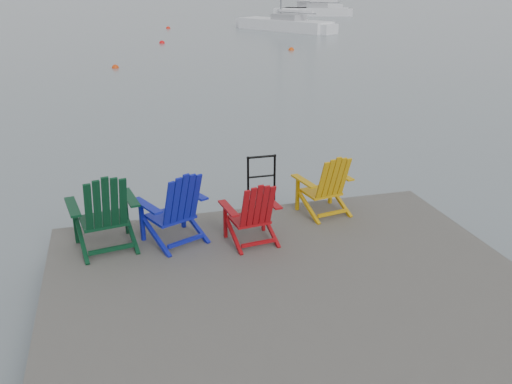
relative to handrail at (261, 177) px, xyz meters
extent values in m
plane|color=slate|center=(-0.25, -2.45, -1.04)|extent=(400.00, 400.00, 0.00)
cube|color=#2F2D2A|center=(-0.25, -2.45, -0.64)|extent=(6.00, 5.00, 0.20)
cylinder|color=black|center=(-2.95, -0.25, -1.34)|extent=(0.26, 0.26, 1.20)
cylinder|color=black|center=(-0.25, -0.25, -1.34)|extent=(0.26, 0.26, 1.20)
cylinder|color=black|center=(2.45, -0.25, -1.34)|extent=(0.26, 0.26, 1.20)
cylinder|color=black|center=(-0.22, 0.00, -0.09)|extent=(0.04, 0.04, 0.90)
cylinder|color=black|center=(0.22, 0.00, -0.09)|extent=(0.04, 0.04, 0.90)
cylinder|color=black|center=(0.00, 0.00, 0.34)|extent=(0.48, 0.04, 0.04)
cylinder|color=black|center=(0.00, 0.00, 0.01)|extent=(0.44, 0.03, 0.03)
cube|color=#09311B|center=(-2.46, -0.66, -0.17)|extent=(0.69, 0.64, 0.04)
cube|color=#09311B|center=(-2.86, -0.51, -0.22)|extent=(0.07, 0.07, 0.64)
cube|color=#09311B|center=(-2.15, -0.38, -0.22)|extent=(0.07, 0.07, 0.64)
cube|color=#09311B|center=(-2.84, -0.75, 0.11)|extent=(0.25, 0.71, 0.03)
cube|color=#09311B|center=(-2.08, -0.62, 0.11)|extent=(0.25, 0.71, 0.03)
cube|color=#09311B|center=(-2.40, -1.03, 0.21)|extent=(0.60, 0.39, 0.78)
cube|color=#0F179B|center=(-1.55, -0.72, -0.19)|extent=(0.74, 0.70, 0.04)
cube|color=#0F179B|center=(-1.95, -0.67, -0.24)|extent=(0.07, 0.07, 0.61)
cube|color=#0F179B|center=(-1.33, -0.38, -0.24)|extent=(0.07, 0.07, 0.61)
cube|color=#0F179B|center=(-1.87, -0.89, 0.08)|extent=(0.39, 0.65, 0.03)
cube|color=#0F179B|center=(-1.20, -0.59, 0.08)|extent=(0.39, 0.65, 0.03)
cube|color=#0F179B|center=(-1.40, -1.04, 0.17)|extent=(0.60, 0.47, 0.74)
cube|color=#9A0B10|center=(-0.46, -1.03, -0.23)|extent=(0.56, 0.51, 0.04)
cube|color=#9A0B10|center=(-0.78, -0.88, -0.28)|extent=(0.05, 0.05, 0.53)
cube|color=#9A0B10|center=(-0.19, -0.81, -0.28)|extent=(0.05, 0.05, 0.53)
cube|color=#9A0B10|center=(-0.78, -1.09, 0.00)|extent=(0.19, 0.59, 0.03)
cube|color=#9A0B10|center=(-0.14, -1.01, 0.00)|extent=(0.19, 0.59, 0.03)
cube|color=#9A0B10|center=(-0.42, -1.34, 0.08)|extent=(0.49, 0.30, 0.65)
cube|color=#C9910B|center=(0.89, -0.35, -0.22)|extent=(0.61, 0.57, 0.04)
cube|color=#C9910B|center=(0.54, -0.22, -0.26)|extent=(0.06, 0.06, 0.56)
cube|color=#C9910B|center=(1.16, -0.10, -0.26)|extent=(0.06, 0.06, 0.56)
cube|color=#C9910B|center=(0.56, -0.43, 0.04)|extent=(0.23, 0.62, 0.03)
cube|color=#C9910B|center=(1.23, -0.30, 0.04)|extent=(0.23, 0.62, 0.03)
cube|color=#C9910B|center=(0.95, -0.67, 0.12)|extent=(0.53, 0.35, 0.69)
cube|color=white|center=(11.20, 33.73, -0.79)|extent=(5.96, 7.92, 1.10)
cube|color=#9E9EA3|center=(11.41, 33.38, -0.09)|extent=(2.50, 2.81, 0.55)
cube|color=white|center=(20.14, 51.29, -0.79)|extent=(9.18, 8.70, 1.10)
cube|color=#9E9EA3|center=(19.76, 50.95, -0.09)|extent=(3.46, 3.38, 0.55)
cube|color=white|center=(18.98, 48.03, -0.79)|extent=(7.20, 4.62, 1.10)
cube|color=#9E9EA3|center=(19.31, 47.89, -0.09)|extent=(2.47, 2.05, 0.55)
sphere|color=#DD3E0D|center=(-1.92, 18.46, -1.04)|extent=(0.33, 0.33, 0.33)
sphere|color=#F80E11|center=(1.16, 27.64, -1.04)|extent=(0.35, 0.35, 0.35)
sphere|color=#E84B0D|center=(7.99, 22.38, -1.04)|extent=(0.33, 0.33, 0.33)
sphere|color=red|center=(2.66, 37.55, -1.04)|extent=(0.34, 0.34, 0.34)
camera|label=1|loc=(-2.18, -7.82, 3.01)|focal=38.00mm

